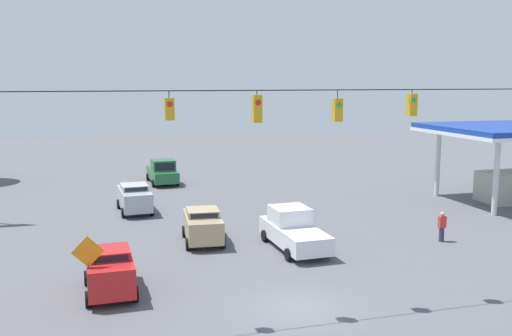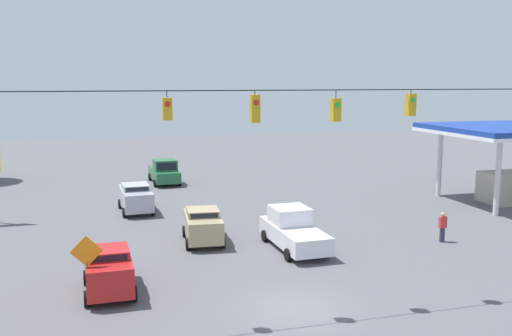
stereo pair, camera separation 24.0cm
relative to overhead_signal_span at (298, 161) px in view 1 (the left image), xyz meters
The scene contains 13 objects.
ground_plane 5.78m from the overhead_signal_span, 81.45° to the left, with size 140.00×140.00×0.00m, color #56565B.
overhead_signal_span is the anchor object (origin of this frame).
sedan_tan_withflow_mid 11.09m from the overhead_signal_span, 79.33° to the right, with size 2.33×4.14×1.87m.
sedan_silver_withflow_far 19.53m from the overhead_signal_span, 75.03° to the right, with size 2.26×4.48×1.89m.
pickup_truck_green_withflow_deep 29.01m from the overhead_signal_span, 86.43° to the right, with size 2.42×5.28×2.12m.
sedan_red_parked_shoulder 9.16m from the overhead_signal_span, 26.35° to the right, with size 2.12×3.95×1.92m.
pickup_truck_white_crossing_near 9.21m from the overhead_signal_span, 108.88° to the right, with size 2.42×5.64×2.12m.
traffic_cone_nearest 9.43m from the overhead_signal_span, 25.37° to the right, with size 0.43×0.43×0.59m, color orange.
traffic_cone_second 10.77m from the overhead_signal_span, 42.76° to the right, with size 0.43×0.43×0.59m, color orange.
traffic_cone_third 12.60m from the overhead_signal_span, 53.85° to the right, with size 0.43×0.43×0.59m, color orange.
gas_station 25.73m from the overhead_signal_span, 146.85° to the right, with size 10.67×9.48×5.59m.
work_zone_sign 8.99m from the overhead_signal_span, 16.42° to the right, with size 1.27×0.06×2.84m.
pedestrian 13.50m from the overhead_signal_span, 149.68° to the right, with size 0.40×0.28×1.67m.
Camera 1 is at (7.44, 19.98, 8.83)m, focal length 40.00 mm.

